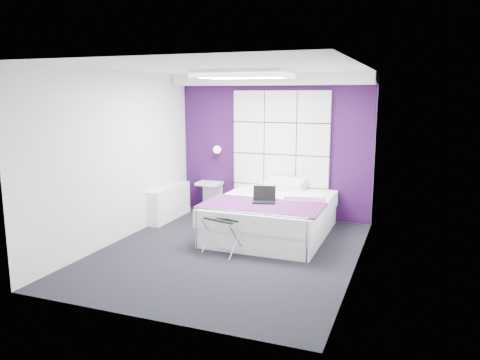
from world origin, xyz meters
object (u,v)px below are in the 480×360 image
(wall_lamp, at_px, (218,149))
(nightstand, at_px, (210,183))
(bed, at_px, (272,215))
(luggage_rack, at_px, (224,236))
(laptop, at_px, (265,198))
(radiator, at_px, (169,203))

(wall_lamp, bearing_deg, nightstand, -166.27)
(bed, bearing_deg, wall_lamp, 144.07)
(luggage_rack, xyz_separation_m, laptop, (0.38, 0.75, 0.42))
(radiator, bearing_deg, nightstand, 56.51)
(nightstand, relative_size, laptop, 1.33)
(radiator, distance_m, nightstand, 0.90)
(wall_lamp, xyz_separation_m, luggage_rack, (1.00, -2.12, -0.96))
(wall_lamp, xyz_separation_m, bed, (1.39, -1.01, -0.90))
(radiator, height_order, laptop, laptop)
(laptop, bearing_deg, luggage_rack, -131.28)
(wall_lamp, bearing_deg, bed, -35.93)
(wall_lamp, relative_size, radiator, 0.12)
(nightstand, bearing_deg, radiator, -123.49)
(bed, relative_size, laptop, 6.35)
(luggage_rack, bearing_deg, laptop, 79.27)
(laptop, bearing_deg, wall_lamp, 120.67)
(wall_lamp, distance_m, laptop, 2.03)
(wall_lamp, distance_m, radiator, 1.35)
(bed, bearing_deg, laptop, -91.37)
(radiator, height_order, luggage_rack, radiator)
(wall_lamp, distance_m, nightstand, 0.68)
(wall_lamp, height_order, bed, wall_lamp)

